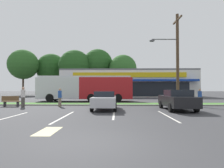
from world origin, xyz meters
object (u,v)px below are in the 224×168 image
object	(u,v)px
utility_pole	(176,56)
pedestrian_by_pole	(60,97)
city_bus	(85,88)
car_2	(177,100)
car_0	(105,100)
pedestrian_near_bench	(200,98)
bus_stop_bench	(11,101)
pedestrian_mid	(23,97)

from	to	relation	value
utility_pole	pedestrian_by_pole	world-z (taller)	utility_pole
city_bus	car_2	xyz separation A→B (m)	(8.67, -9.99, -0.97)
car_0	pedestrian_near_bench	bearing A→B (deg)	105.04
bus_stop_bench	car_0	xyz separation A→B (m)	(8.83, -2.55, 0.24)
city_bus	car_2	world-z (taller)	city_bus
car_2	bus_stop_bench	bearing A→B (deg)	79.06
utility_pole	city_bus	bearing A→B (deg)	152.97
utility_pole	pedestrian_by_pole	distance (m)	12.15
pedestrian_by_pole	bus_stop_bench	bearing A→B (deg)	171.45
utility_pole	city_bus	xyz separation A→B (m)	(-10.12, 5.16, -3.20)
utility_pole	bus_stop_bench	distance (m)	16.56
city_bus	pedestrian_mid	world-z (taller)	city_bus
bus_stop_bench	pedestrian_by_pole	world-z (taller)	pedestrian_by_pole
car_0	bus_stop_bench	bearing A→B (deg)	-106.10
bus_stop_bench	pedestrian_by_pole	size ratio (longest dim) A/B	0.96
utility_pole	car_0	size ratio (longest dim) A/B	2.14
utility_pole	pedestrian_by_pole	bearing A→B (deg)	-168.73
car_0	pedestrian_near_bench	size ratio (longest dim) A/B	2.66
car_0	car_2	world-z (taller)	car_2
pedestrian_mid	bus_stop_bench	bearing A→B (deg)	82.29
pedestrian_mid	pedestrian_near_bench	bearing A→B (deg)	-67.62
city_bus	car_0	bearing A→B (deg)	106.45
utility_pole	city_bus	world-z (taller)	utility_pole
pedestrian_near_bench	pedestrian_mid	xyz separation A→B (m)	(-15.61, -0.51, 0.08)
city_bus	pedestrian_mid	size ratio (longest dim) A/B	6.80
city_bus	utility_pole	bearing A→B (deg)	151.61
pedestrian_by_pole	pedestrian_mid	xyz separation A→B (m)	(-3.07, -0.64, 0.06)
pedestrian_mid	car_2	bearing A→B (deg)	-78.14
city_bus	car_2	size ratio (longest dim) A/B	2.63
car_0	pedestrian_mid	bearing A→B (deg)	-103.29
city_bus	pedestrian_by_pole	distance (m)	7.53
car_0	pedestrian_mid	xyz separation A→B (m)	(-7.30, 1.72, 0.15)
car_2	pedestrian_by_pole	world-z (taller)	pedestrian_by_pole
car_0	pedestrian_near_bench	world-z (taller)	pedestrian_near_bench
utility_pole	city_bus	distance (m)	11.80
utility_pole	pedestrian_near_bench	size ratio (longest dim) A/B	5.70
utility_pole	car_2	size ratio (longest dim) A/B	2.01
pedestrian_near_bench	pedestrian_by_pole	world-z (taller)	pedestrian_by_pole
bus_stop_bench	pedestrian_near_bench	bearing A→B (deg)	178.94
bus_stop_bench	pedestrian_by_pole	bearing A→B (deg)	177.69
pedestrian_mid	utility_pole	bearing A→B (deg)	-58.10
car_2	pedestrian_near_bench	bearing A→B (deg)	-48.45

